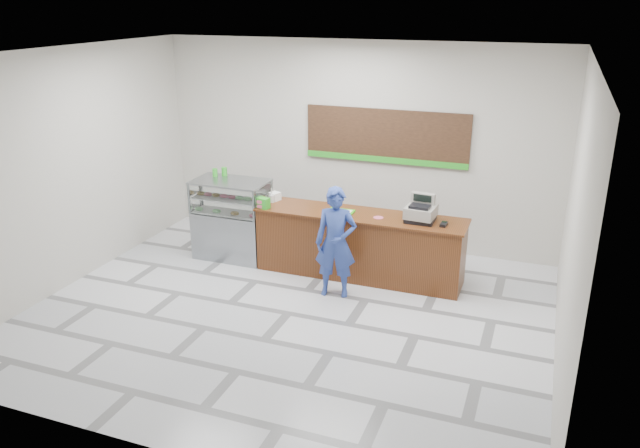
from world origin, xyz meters
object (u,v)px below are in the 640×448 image
at_px(display_case, 232,219).
at_px(customer, 336,242).
at_px(sales_counter, 359,245).
at_px(cash_register, 421,211).
at_px(serving_tray, 340,212).

relative_size(display_case, customer, 0.81).
bearing_deg(customer, sales_counter, 68.91).
bearing_deg(display_case, sales_counter, -0.00).
xyz_separation_m(cash_register, serving_tray, (-1.23, -0.06, -0.14)).
bearing_deg(sales_counter, cash_register, 1.17).
relative_size(serving_tray, customer, 0.24).
xyz_separation_m(display_case, cash_register, (3.15, 0.02, 0.50)).
height_order(sales_counter, serving_tray, serving_tray).
distance_m(cash_register, customer, 1.35).
bearing_deg(serving_tray, sales_counter, 8.24).
distance_m(sales_counter, customer, 0.81).
distance_m(display_case, customer, 2.22).
bearing_deg(serving_tray, customer, -76.18).
xyz_separation_m(sales_counter, cash_register, (0.93, 0.02, 0.66)).
relative_size(display_case, cash_register, 2.86).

